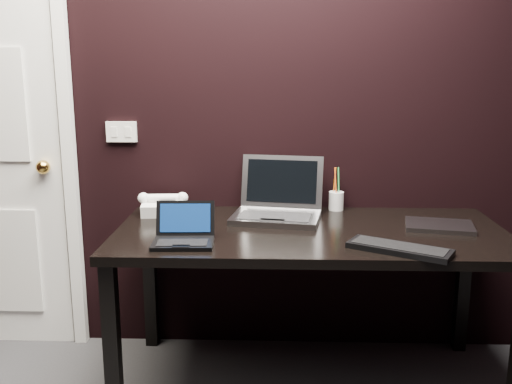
{
  "coord_description": "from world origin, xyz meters",
  "views": [
    {
      "loc": [
        0.14,
        -1.0,
        1.44
      ],
      "look_at": [
        0.06,
        1.35,
        0.92
      ],
      "focal_mm": 40.0,
      "sensor_mm": 36.0,
      "label": 1
    }
  ],
  "objects_px": {
    "closed_laptop": "(439,226)",
    "silver_laptop": "(278,207)",
    "desk": "(310,246)",
    "mobile_phone": "(169,216)",
    "netbook": "(184,236)",
    "pen_cup": "(336,200)",
    "ext_keyboard": "(399,248)",
    "desk_phone": "(164,205)"
  },
  "relations": [
    {
      "from": "pen_cup",
      "to": "silver_laptop",
      "type": "bearing_deg",
      "value": -150.94
    },
    {
      "from": "netbook",
      "to": "ext_keyboard",
      "type": "relative_size",
      "value": 0.61
    },
    {
      "from": "netbook",
      "to": "mobile_phone",
      "type": "distance_m",
      "value": 0.32
    },
    {
      "from": "silver_laptop",
      "to": "closed_laptop",
      "type": "distance_m",
      "value": 0.73
    },
    {
      "from": "silver_laptop",
      "to": "desk_phone",
      "type": "distance_m",
      "value": 0.55
    },
    {
      "from": "closed_laptop",
      "to": "pen_cup",
      "type": "distance_m",
      "value": 0.53
    },
    {
      "from": "silver_laptop",
      "to": "mobile_phone",
      "type": "relative_size",
      "value": 5.18
    },
    {
      "from": "desk_phone",
      "to": "closed_laptop",
      "type": "bearing_deg",
      "value": -8.83
    },
    {
      "from": "ext_keyboard",
      "to": "mobile_phone",
      "type": "height_order",
      "value": "mobile_phone"
    },
    {
      "from": "ext_keyboard",
      "to": "mobile_phone",
      "type": "xyz_separation_m",
      "value": [
        -0.96,
        0.38,
        0.02
      ]
    },
    {
      "from": "desk",
      "to": "closed_laptop",
      "type": "height_order",
      "value": "closed_laptop"
    },
    {
      "from": "closed_laptop",
      "to": "desk_phone",
      "type": "height_order",
      "value": "desk_phone"
    },
    {
      "from": "desk",
      "to": "closed_laptop",
      "type": "relative_size",
      "value": 5.27
    },
    {
      "from": "silver_laptop",
      "to": "ext_keyboard",
      "type": "distance_m",
      "value": 0.67
    },
    {
      "from": "closed_laptop",
      "to": "silver_laptop",
      "type": "bearing_deg",
      "value": 168.31
    },
    {
      "from": "ext_keyboard",
      "to": "mobile_phone",
      "type": "distance_m",
      "value": 1.03
    },
    {
      "from": "netbook",
      "to": "silver_laptop",
      "type": "xyz_separation_m",
      "value": [
        0.38,
        0.41,
        0.02
      ]
    },
    {
      "from": "desk",
      "to": "mobile_phone",
      "type": "bearing_deg",
      "value": 172.6
    },
    {
      "from": "ext_keyboard",
      "to": "desk_phone",
      "type": "bearing_deg",
      "value": 152.41
    },
    {
      "from": "desk",
      "to": "desk_phone",
      "type": "height_order",
      "value": "desk_phone"
    },
    {
      "from": "netbook",
      "to": "pen_cup",
      "type": "distance_m",
      "value": 0.88
    },
    {
      "from": "closed_laptop",
      "to": "mobile_phone",
      "type": "xyz_separation_m",
      "value": [
        -1.21,
        0.04,
        0.02
      ]
    },
    {
      "from": "silver_laptop",
      "to": "pen_cup",
      "type": "bearing_deg",
      "value": 29.06
    },
    {
      "from": "desk_phone",
      "to": "ext_keyboard",
      "type": "bearing_deg",
      "value": -27.59
    },
    {
      "from": "desk_phone",
      "to": "mobile_phone",
      "type": "height_order",
      "value": "desk_phone"
    },
    {
      "from": "closed_laptop",
      "to": "pen_cup",
      "type": "xyz_separation_m",
      "value": [
        -0.42,
        0.31,
        0.04
      ]
    },
    {
      "from": "desk",
      "to": "silver_laptop",
      "type": "distance_m",
      "value": 0.27
    },
    {
      "from": "desk",
      "to": "silver_laptop",
      "type": "height_order",
      "value": "silver_laptop"
    },
    {
      "from": "desk",
      "to": "mobile_phone",
      "type": "distance_m",
      "value": 0.65
    },
    {
      "from": "desk",
      "to": "pen_cup",
      "type": "xyz_separation_m",
      "value": [
        0.15,
        0.35,
        0.13
      ]
    },
    {
      "from": "mobile_phone",
      "to": "pen_cup",
      "type": "height_order",
      "value": "pen_cup"
    },
    {
      "from": "netbook",
      "to": "desk_phone",
      "type": "relative_size",
      "value": 1.02
    },
    {
      "from": "silver_laptop",
      "to": "pen_cup",
      "type": "distance_m",
      "value": 0.33
    },
    {
      "from": "silver_laptop",
      "to": "ext_keyboard",
      "type": "bearing_deg",
      "value": -45.87
    },
    {
      "from": "netbook",
      "to": "pen_cup",
      "type": "bearing_deg",
      "value": 40.29
    },
    {
      "from": "silver_laptop",
      "to": "ext_keyboard",
      "type": "height_order",
      "value": "silver_laptop"
    },
    {
      "from": "netbook",
      "to": "ext_keyboard",
      "type": "xyz_separation_m",
      "value": [
        0.85,
        -0.08,
        -0.02
      ]
    },
    {
      "from": "pen_cup",
      "to": "desk_phone",
      "type": "bearing_deg",
      "value": -172.33
    },
    {
      "from": "netbook",
      "to": "pen_cup",
      "type": "xyz_separation_m",
      "value": [
        0.67,
        0.57,
        0.02
      ]
    },
    {
      "from": "desk_phone",
      "to": "pen_cup",
      "type": "bearing_deg",
      "value": 7.67
    },
    {
      "from": "desk",
      "to": "netbook",
      "type": "distance_m",
      "value": 0.58
    },
    {
      "from": "mobile_phone",
      "to": "pen_cup",
      "type": "xyz_separation_m",
      "value": [
        0.78,
        0.27,
        0.02
      ]
    }
  ]
}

